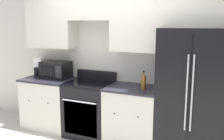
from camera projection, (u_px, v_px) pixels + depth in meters
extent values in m
cube|color=beige|center=(120.00, 60.00, 4.28)|extent=(8.00, 0.06, 2.60)
cube|color=beige|center=(51.00, 23.00, 4.49)|extent=(0.90, 0.33, 0.88)
cube|color=beige|center=(92.00, 8.00, 4.12)|extent=(0.76, 0.33, 0.40)
cube|color=beige|center=(168.00, 23.00, 3.67)|extent=(1.76, 0.33, 0.88)
cube|color=beige|center=(50.00, 104.00, 4.62)|extent=(0.90, 0.62, 0.90)
cube|color=#23232D|center=(49.00, 79.00, 4.53)|extent=(0.93, 0.64, 0.03)
sphere|color=black|center=(29.00, 100.00, 4.40)|extent=(0.03, 0.03, 0.03)
sphere|color=black|center=(48.00, 103.00, 4.24)|extent=(0.03, 0.03, 0.03)
cube|color=beige|center=(133.00, 117.00, 3.98)|extent=(0.82, 0.62, 0.90)
cube|color=#23232D|center=(133.00, 88.00, 3.90)|extent=(0.84, 0.64, 0.03)
sphere|color=black|center=(115.00, 113.00, 3.76)|extent=(0.03, 0.03, 0.03)
sphere|color=black|center=(138.00, 117.00, 3.61)|extent=(0.03, 0.03, 0.03)
cube|color=black|center=(89.00, 110.00, 4.29)|extent=(0.76, 0.62, 0.89)
cube|color=black|center=(80.00, 119.00, 4.03)|extent=(0.61, 0.01, 0.57)
cube|color=black|center=(89.00, 84.00, 4.21)|extent=(0.76, 0.62, 0.04)
cube|color=black|center=(96.00, 75.00, 4.44)|extent=(0.76, 0.04, 0.16)
cylinder|color=silver|center=(79.00, 102.00, 3.95)|extent=(0.61, 0.02, 0.02)
cube|color=black|center=(192.00, 93.00, 3.59)|extent=(0.94, 0.70, 1.86)
cube|color=black|center=(189.00, 100.00, 3.28)|extent=(0.01, 0.01, 1.71)
cylinder|color=#B7B7BC|center=(187.00, 93.00, 3.25)|extent=(0.02, 0.02, 1.02)
cylinder|color=#B7B7BC|center=(192.00, 94.00, 3.22)|extent=(0.02, 0.02, 1.02)
cube|color=black|center=(56.00, 70.00, 4.56)|extent=(0.51, 0.35, 0.30)
cube|color=black|center=(48.00, 71.00, 4.42)|extent=(0.28, 0.01, 0.20)
cube|color=#262628|center=(58.00, 72.00, 4.33)|extent=(0.11, 0.01, 0.21)
cylinder|color=brown|center=(143.00, 83.00, 3.74)|extent=(0.08, 0.08, 0.21)
cylinder|color=brown|center=(144.00, 74.00, 3.71)|extent=(0.03, 0.03, 0.06)
cylinder|color=black|center=(144.00, 71.00, 3.71)|extent=(0.04, 0.04, 0.02)
cube|color=white|center=(40.00, 67.00, 4.76)|extent=(0.19, 0.17, 0.34)
cylinder|color=black|center=(37.00, 71.00, 4.69)|extent=(0.12, 0.12, 0.15)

